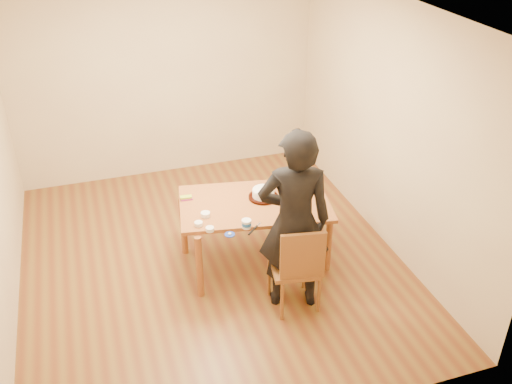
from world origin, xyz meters
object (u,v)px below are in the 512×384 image
object	(u,v)px
dining_table	(255,204)
cake	(263,193)
person	(294,222)
cake_plate	(263,197)
dining_chair	(294,266)

from	to	relation	value
dining_table	cake	distance (m)	0.15
dining_table	person	size ratio (longest dim) A/B	0.83
cake_plate	person	distance (m)	0.80
person	dining_chair	bearing A→B (deg)	105.47
dining_chair	dining_table	bearing A→B (deg)	110.80
dining_table	cake_plate	size ratio (longest dim) A/B	4.93
dining_table	cake	size ratio (longest dim) A/B	6.67
dining_table	person	bearing A→B (deg)	-68.51
cake_plate	person	xyz separation A→B (m)	(0.03, -0.78, 0.17)
cake	person	world-z (taller)	person
cake	person	bearing A→B (deg)	-87.46
dining_table	cake_plate	bearing A→B (deg)	35.15
cake	cake_plate	bearing A→B (deg)	-90.00
dining_table	cake	xyz separation A→B (m)	(0.12, 0.05, 0.08)
dining_table	person	world-z (taller)	person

